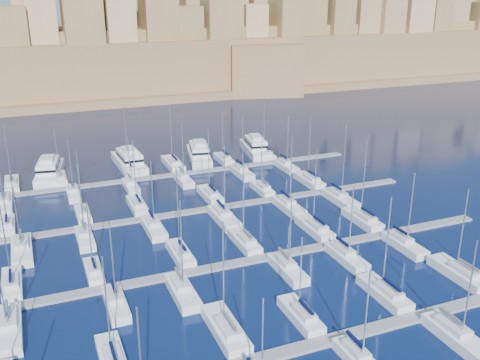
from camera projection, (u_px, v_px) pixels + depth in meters
name	position (u px, v px, depth m)	size (l,w,h in m)	color
ground	(232.00, 230.00, 93.94)	(600.00, 600.00, 0.00)	black
pontoon_near	(335.00, 339.00, 64.21)	(84.00, 2.00, 0.40)	slate
pontoon_mid_near	(260.00, 259.00, 83.41)	(84.00, 2.00, 0.40)	slate
pontoon_mid_far	(213.00, 208.00, 102.60)	(84.00, 2.00, 0.40)	slate
pontoon_far	(181.00, 174.00, 121.79)	(84.00, 2.00, 0.40)	slate
sailboat_1	(113.00, 360.00, 59.68)	(2.71, 9.02, 13.76)	white
sailboat_2	(226.00, 329.00, 65.09)	(3.08, 10.26, 15.22)	white
sailboat_3	(301.00, 316.00, 67.92)	(2.58, 8.61, 11.74)	white
sailboat_4	(385.00, 293.00, 72.91)	(2.83, 9.42, 14.92)	white
sailboat_5	(459.00, 273.00, 78.01)	(3.05, 10.17, 13.97)	white
sailboat_9	(359.00, 360.00, 59.77)	(2.41, 8.05, 12.76)	white
sailboat_10	(457.00, 337.00, 63.71)	(2.95, 9.83, 14.04)	white
sailboat_12	(12.00, 284.00, 75.11)	(2.65, 8.82, 12.84)	white
sailboat_13	(94.00, 272.00, 78.53)	(2.26, 7.54, 11.82)	white
sailboat_14	(181.00, 254.00, 83.81)	(2.64, 8.79, 14.88)	white
sailboat_15	(245.00, 242.00, 87.77)	(2.68, 8.92, 14.64)	white
sailboat_16	(315.00, 228.00, 92.76)	(2.87, 9.56, 15.33)	white
sailboat_17	(363.00, 219.00, 96.27)	(2.88, 9.58, 15.54)	white
sailboat_18	(9.00, 329.00, 65.11)	(3.06, 10.19, 15.95)	white
sailboat_19	(116.00, 303.00, 70.51)	(2.55, 8.50, 13.05)	white
sailboat_20	(182.00, 291.00, 73.31)	(2.82, 9.40, 14.69)	white
sailboat_21	(287.00, 269.00, 79.29)	(2.68, 8.94, 12.72)	white
sailboat_22	(346.00, 257.00, 82.86)	(2.71, 9.02, 13.06)	white
sailboat_23	(404.00, 245.00, 86.81)	(2.69, 8.95, 13.51)	white
sailboat_24	(8.00, 226.00, 93.69)	(2.36, 7.87, 11.85)	white
sailboat_25	(83.00, 215.00, 98.34)	(2.43, 8.10, 13.12)	white
sailboat_26	(138.00, 206.00, 102.41)	(2.75, 9.16, 13.74)	white
sailboat_27	(210.00, 195.00, 107.78)	(2.82, 9.41, 14.60)	white
sailboat_28	(262.00, 189.00, 111.10)	(2.36, 7.88, 12.27)	white
sailboat_29	(309.00, 180.00, 115.93)	(2.88, 9.59, 14.92)	white
sailboat_30	(22.00, 250.00, 84.95)	(3.09, 10.30, 14.92)	white
sailboat_31	(85.00, 238.00, 89.16)	(2.58, 8.62, 14.07)	white
sailboat_32	(154.00, 228.00, 92.98)	(2.80, 9.34, 13.37)	white
sailboat_33	(224.00, 217.00, 97.14)	(3.08, 10.27, 14.79)	white
sailboat_34	(288.00, 206.00, 102.17)	(2.88, 9.60, 15.06)	white
sailboat_35	(340.00, 198.00, 105.98)	(3.01, 10.03, 16.13)	white
sailboat_36	(12.00, 184.00, 113.76)	(2.79, 9.30, 14.01)	white
sailboat_37	(60.00, 179.00, 116.94)	(2.58, 8.61, 12.02)	white
sailboat_38	(129.00, 170.00, 122.87)	(2.98, 9.93, 15.70)	white
sailboat_39	(173.00, 164.00, 127.04)	(3.25, 10.84, 14.88)	white
sailboat_40	(224.00, 159.00, 130.54)	(2.59, 8.63, 13.09)	white
sailboat_41	(265.00, 154.00, 134.45)	(2.59, 8.65, 14.26)	white
sailboat_42	(4.00, 204.00, 103.16)	(3.07, 10.22, 15.35)	white
sailboat_43	(73.00, 193.00, 108.68)	(2.46, 8.20, 12.61)	white
sailboat_44	(131.00, 186.00, 112.85)	(2.45, 8.16, 11.83)	white
sailboat_45	(183.00, 179.00, 116.63)	(2.64, 8.79, 13.64)	white
sailboat_46	(242.00, 172.00, 121.27)	(2.80, 9.35, 14.46)	white
sailboat_47	(286.00, 166.00, 125.49)	(2.66, 8.87, 13.15)	white
motor_yacht_a	(49.00, 170.00, 119.44)	(7.64, 16.69, 5.25)	white
motor_yacht_b	(129.00, 161.00, 126.12)	(5.86, 17.00, 5.25)	white
motor_yacht_c	(199.00, 153.00, 131.87)	(7.93, 16.59, 5.25)	white
motor_yacht_d	(255.00, 147.00, 137.08)	(7.16, 16.14, 5.25)	white
fortified_city	(97.00, 53.00, 224.38)	(460.00, 108.95, 59.52)	brown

